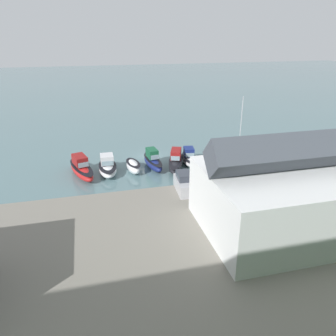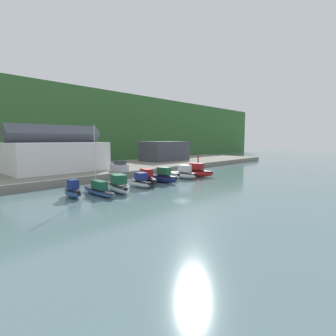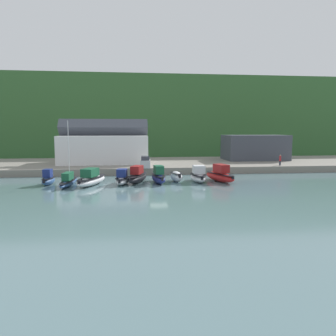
% 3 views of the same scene
% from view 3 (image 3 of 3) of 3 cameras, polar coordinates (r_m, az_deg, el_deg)
% --- Properties ---
extents(ground_plane, '(320.00, 320.00, 0.00)m').
position_cam_3_polar(ground_plane, '(46.86, -1.59, -3.58)').
color(ground_plane, slate).
extents(hillside_backdrop, '(240.00, 58.20, 24.45)m').
position_cam_3_polar(hillside_backdrop, '(125.18, -4.88, 8.47)').
color(hillside_backdrop, '#386633').
rests_on(hillside_backdrop, ground_plane).
extents(quay_promenade, '(120.56, 24.03, 1.28)m').
position_cam_3_polar(quay_promenade, '(72.33, -3.42, 0.57)').
color(quay_promenade, gray).
rests_on(quay_promenade, ground_plane).
extents(harbor_clubhouse, '(18.52, 11.23, 9.34)m').
position_cam_3_polar(harbor_clubhouse, '(71.47, -11.04, 3.57)').
color(harbor_clubhouse, white).
rests_on(harbor_clubhouse, quay_promenade).
extents(yacht_club_building, '(14.26, 8.31, 5.79)m').
position_cam_3_polar(yacht_club_building, '(79.88, 14.89, 3.49)').
color(yacht_club_building, '#3D424C').
rests_on(yacht_club_building, quay_promenade).
extents(moored_boat_0, '(1.93, 4.27, 2.43)m').
position_cam_3_polar(moored_boat_0, '(52.95, -20.13, -1.83)').
color(moored_boat_0, '#33568E').
rests_on(moored_boat_0, ground_plane).
extents(moored_boat_1, '(2.21, 8.54, 9.70)m').
position_cam_3_polar(moored_boat_1, '(51.29, -16.94, -2.14)').
color(moored_boat_1, '#33568E').
rests_on(moored_boat_1, ground_plane).
extents(moored_boat_2, '(5.08, 8.55, 2.60)m').
position_cam_3_polar(moored_boat_2, '(50.81, -13.23, -1.87)').
color(moored_boat_2, white).
rests_on(moored_boat_2, ground_plane).
extents(moored_boat_3, '(2.72, 5.70, 2.38)m').
position_cam_3_polar(moored_boat_3, '(50.86, -7.97, -1.85)').
color(moored_boat_3, white).
rests_on(moored_boat_3, ground_plane).
extents(moored_boat_4, '(4.35, 7.72, 2.71)m').
position_cam_3_polar(moored_boat_4, '(52.10, -5.31, -1.45)').
color(moored_boat_4, black).
rests_on(moored_boat_4, ground_plane).
extents(moored_boat_5, '(2.50, 6.62, 2.78)m').
position_cam_3_polar(moored_boat_5, '(51.42, -1.68, -1.50)').
color(moored_boat_5, navy).
rests_on(moored_boat_5, ground_plane).
extents(moored_boat_6, '(2.22, 4.35, 1.68)m').
position_cam_3_polar(moored_boat_6, '(52.75, 1.46, -1.45)').
color(moored_boat_6, white).
rests_on(moored_boat_6, ground_plane).
extents(moored_boat_7, '(2.49, 6.04, 2.66)m').
position_cam_3_polar(moored_boat_7, '(52.90, 5.32, -1.35)').
color(moored_boat_7, white).
rests_on(moored_boat_7, ground_plane).
extents(moored_boat_8, '(4.28, 8.18, 2.82)m').
position_cam_3_polar(moored_boat_8, '(53.63, 9.04, -1.22)').
color(moored_boat_8, red).
rests_on(moored_boat_8, ground_plane).
extents(parked_car_1, '(2.09, 4.32, 2.16)m').
position_cam_3_polar(parked_car_1, '(61.87, -3.94, 0.97)').
color(parked_car_1, '#B7B7BC').
rests_on(parked_car_1, quay_promenade).
extents(person_on_quay, '(0.40, 0.40, 2.14)m').
position_cam_3_polar(person_on_quay, '(68.72, 18.95, 1.35)').
color(person_on_quay, '#232838').
rests_on(person_on_quay, quay_promenade).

